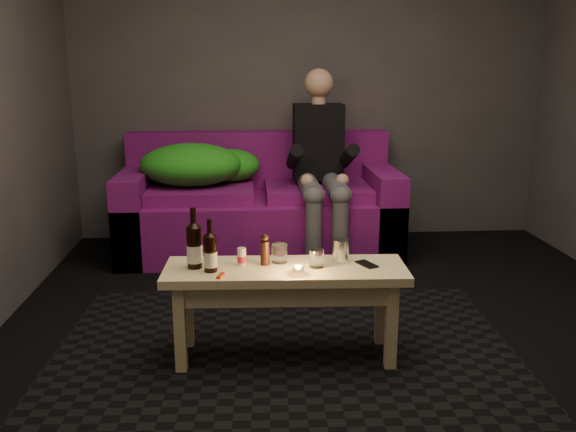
# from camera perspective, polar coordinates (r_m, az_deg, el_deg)

# --- Properties ---
(floor) EXTENTS (4.50, 4.50, 0.00)m
(floor) POSITION_cam_1_polar(r_m,az_deg,el_deg) (3.39, 5.98, -12.02)
(floor) COLOR black
(floor) RESTS_ON ground
(room) EXTENTS (4.50, 4.50, 4.50)m
(room) POSITION_cam_1_polar(r_m,az_deg,el_deg) (3.52, 5.34, 16.53)
(room) COLOR silver
(room) RESTS_ON ground
(rug) EXTENTS (2.49, 1.86, 0.01)m
(rug) POSITION_cam_1_polar(r_m,az_deg,el_deg) (3.30, -0.29, -12.60)
(rug) COLOR black
(rug) RESTS_ON floor
(sofa) EXTENTS (2.18, 0.98, 0.94)m
(sofa) POSITION_cam_1_polar(r_m,az_deg,el_deg) (4.96, -2.67, 0.65)
(sofa) COLOR #6D0E5C
(sofa) RESTS_ON floor
(green_blanket) EXTENTS (0.96, 0.65, 0.33)m
(green_blanket) POSITION_cam_1_polar(r_m,az_deg,el_deg) (4.89, -8.46, 4.70)
(green_blanket) COLOR green
(green_blanket) RESTS_ON sofa
(person) EXTENTS (0.39, 0.90, 1.45)m
(person) POSITION_cam_1_polar(r_m,az_deg,el_deg) (4.74, 3.07, 5.12)
(person) COLOR black
(person) RESTS_ON sofa
(coffee_table) EXTENTS (1.23, 0.43, 0.50)m
(coffee_table) POSITION_cam_1_polar(r_m,az_deg,el_deg) (3.10, -0.24, -6.34)
(coffee_table) COLOR #ECCB8A
(coffee_table) RESTS_ON rug
(beer_bottle_a) EXTENTS (0.08, 0.08, 0.31)m
(beer_bottle_a) POSITION_cam_1_polar(r_m,az_deg,el_deg) (3.06, -8.76, -2.77)
(beer_bottle_a) COLOR black
(beer_bottle_a) RESTS_ON coffee_table
(beer_bottle_b) EXTENTS (0.07, 0.07, 0.26)m
(beer_bottle_b) POSITION_cam_1_polar(r_m,az_deg,el_deg) (3.00, -7.28, -3.39)
(beer_bottle_b) COLOR black
(beer_bottle_b) RESTS_ON coffee_table
(salt_shaker) EXTENTS (0.04, 0.04, 0.09)m
(salt_shaker) POSITION_cam_1_polar(r_m,az_deg,el_deg) (3.09, -4.35, -3.81)
(salt_shaker) COLOR silver
(salt_shaker) RESTS_ON coffee_table
(pepper_mill) EXTENTS (0.05, 0.05, 0.12)m
(pepper_mill) POSITION_cam_1_polar(r_m,az_deg,el_deg) (3.08, -2.17, -3.48)
(pepper_mill) COLOR black
(pepper_mill) RESTS_ON coffee_table
(tumbler_back) EXTENTS (0.10, 0.10, 0.10)m
(tumbler_back) POSITION_cam_1_polar(r_m,az_deg,el_deg) (3.12, -0.81, -3.51)
(tumbler_back) COLOR white
(tumbler_back) RESTS_ON coffee_table
(tealight) EXTENTS (0.06, 0.06, 0.04)m
(tealight) POSITION_cam_1_polar(r_m,az_deg,el_deg) (2.96, 0.95, -5.03)
(tealight) COLOR white
(tealight) RESTS_ON coffee_table
(tumbler_front) EXTENTS (0.10, 0.10, 0.09)m
(tumbler_front) POSITION_cam_1_polar(r_m,az_deg,el_deg) (3.05, 2.70, -3.99)
(tumbler_front) COLOR white
(tumbler_front) RESTS_ON coffee_table
(steel_cup) EXTENTS (0.10, 0.10, 0.12)m
(steel_cup) POSITION_cam_1_polar(r_m,az_deg,el_deg) (3.15, 4.97, -3.22)
(steel_cup) COLOR silver
(steel_cup) RESTS_ON coffee_table
(smartphone) EXTENTS (0.11, 0.14, 0.01)m
(smartphone) POSITION_cam_1_polar(r_m,az_deg,el_deg) (3.12, 7.37, -4.49)
(smartphone) COLOR black
(smartphone) RESTS_ON coffee_table
(red_lighter) EXTENTS (0.04, 0.07, 0.01)m
(red_lighter) POSITION_cam_1_polar(r_m,az_deg,el_deg) (2.95, -6.33, -5.56)
(red_lighter) COLOR red
(red_lighter) RESTS_ON coffee_table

